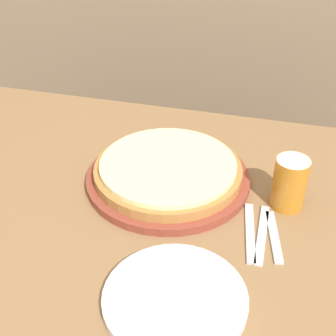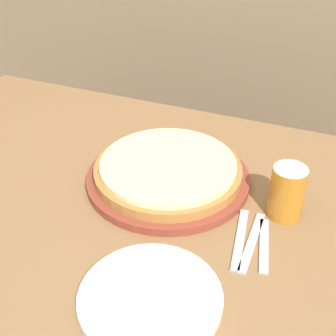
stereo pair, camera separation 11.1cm
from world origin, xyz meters
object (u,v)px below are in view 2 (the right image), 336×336
object	(u,v)px
dinner_knife	(252,242)
spoon	(264,245)
pizza_on_board	(168,173)
fork	(240,239)
dinner_plate	(150,298)
beer_glass	(287,190)

from	to	relation	value
dinner_knife	spoon	xyz separation A→B (m)	(0.03, 0.00, 0.00)
dinner_knife	spoon	bearing A→B (deg)	0.00
pizza_on_board	fork	world-z (taller)	pizza_on_board
dinner_knife	spoon	world-z (taller)	same
dinner_knife	spoon	size ratio (longest dim) A/B	1.17
pizza_on_board	dinner_plate	bearing A→B (deg)	-73.14
dinner_plate	dinner_knife	bearing A→B (deg)	58.32
pizza_on_board	dinner_plate	xyz separation A→B (m)	(0.11, -0.35, -0.02)
pizza_on_board	dinner_knife	world-z (taller)	pizza_on_board
fork	spoon	world-z (taller)	same
fork	dinner_knife	xyz separation A→B (m)	(0.02, -0.00, 0.00)
fork	spoon	bearing A→B (deg)	-0.00
dinner_plate	dinner_knife	size ratio (longest dim) A/B	1.42
dinner_knife	dinner_plate	bearing A→B (deg)	-121.68
pizza_on_board	fork	xyz separation A→B (m)	(0.21, -0.13, -0.02)
dinner_plate	pizza_on_board	bearing A→B (deg)	106.86
fork	spoon	distance (m)	0.05
beer_glass	spoon	size ratio (longest dim) A/B	0.78
pizza_on_board	spoon	size ratio (longest dim) A/B	2.51
dinner_plate	fork	xyz separation A→B (m)	(0.11, 0.22, -0.01)
beer_glass	spoon	world-z (taller)	beer_glass
beer_glass	dinner_knife	bearing A→B (deg)	-110.27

